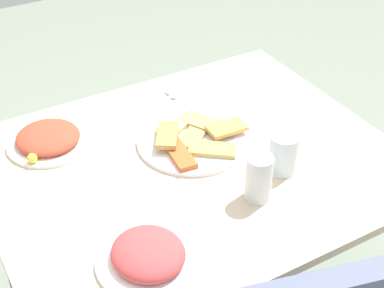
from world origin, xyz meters
TOP-DOWN VIEW (x-y plane):
  - dining_table at (0.00, 0.00)m, footprint 1.07×0.88m
  - pide_platter at (-0.04, -0.07)m, footprint 0.31×0.31m
  - salad_plate_greens at (0.31, -0.26)m, footprint 0.24×0.24m
  - salad_plate_rice at (0.26, 0.27)m, footprint 0.23×0.23m
  - soda_can at (-0.07, 0.21)m, footprint 0.08×0.08m
  - drinking_glass at (-0.18, 0.15)m, footprint 0.08×0.08m
  - paper_napkin at (-0.19, -0.31)m, footprint 0.19×0.19m
  - fork at (-0.19, -0.33)m, footprint 0.18×0.03m
  - spoon at (-0.19, -0.29)m, footprint 0.17×0.03m

SIDE VIEW (x-z plane):
  - dining_table at x=0.00m, z-range 0.28..0.98m
  - paper_napkin at x=-0.19m, z-range 0.70..0.71m
  - fork at x=-0.19m, z-range 0.71..0.71m
  - spoon at x=-0.19m, z-range 0.71..0.71m
  - pide_platter at x=-0.04m, z-range 0.69..0.74m
  - salad_plate_greens at x=0.31m, z-range 0.70..0.75m
  - salad_plate_rice at x=0.26m, z-range 0.70..0.75m
  - drinking_glass at x=-0.18m, z-range 0.70..0.81m
  - soda_can at x=-0.07m, z-range 0.70..0.83m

